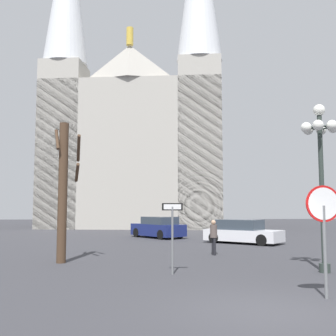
{
  "coord_description": "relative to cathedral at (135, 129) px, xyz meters",
  "views": [
    {
      "loc": [
        -2.65,
        -8.5,
        2.19
      ],
      "look_at": [
        -0.99,
        17.77,
        4.68
      ],
      "focal_mm": 43.24,
      "sensor_mm": 36.0,
      "label": 1
    }
  ],
  "objects": [
    {
      "name": "pedestrian_walking",
      "position": [
        4.02,
        -24.64,
        -9.53
      ],
      "size": [
        0.32,
        0.32,
        1.57
      ],
      "color": "black",
      "rests_on": "ground"
    },
    {
      "name": "parked_car_far_navy",
      "position": [
        1.92,
        -14.46,
        -9.78
      ],
      "size": [
        3.85,
        4.35,
        1.46
      ],
      "color": "navy",
      "rests_on": "ground"
    },
    {
      "name": "street_lamp",
      "position": [
        6.84,
        -29.6,
        -6.46
      ],
      "size": [
        1.31,
        1.18,
        5.67
      ],
      "color": "#2D3833",
      "rests_on": "ground"
    },
    {
      "name": "cathedral",
      "position": [
        0.0,
        0.0,
        0.0
      ],
      "size": [
        19.47,
        14.54,
        35.13
      ],
      "color": "#ADA89E",
      "rests_on": "ground"
    },
    {
      "name": "parked_car_near_white",
      "position": [
        6.72,
        -19.02,
        -9.81
      ],
      "size": [
        4.58,
        4.24,
        1.4
      ],
      "color": "silver",
      "rests_on": "ground"
    },
    {
      "name": "bare_tree",
      "position": [
        -2.3,
        -26.73,
        -7.61
      ],
      "size": [
        1.15,
        1.23,
        5.49
      ],
      "color": "#473323",
      "rests_on": "ground"
    },
    {
      "name": "ground_plane",
      "position": [
        3.45,
        -34.35,
        -10.47
      ],
      "size": [
        120.0,
        120.0,
        0.0
      ],
      "primitive_type": "plane",
      "color": "#38383D"
    },
    {
      "name": "one_way_arrow_sign",
      "position": [
        1.78,
        -29.67,
        -9.01
      ],
      "size": [
        0.68,
        0.08,
        2.28
      ],
      "color": "slate",
      "rests_on": "ground"
    },
    {
      "name": "stop_sign",
      "position": [
        5.18,
        -33.29,
        -8.56
      ],
      "size": [
        0.89,
        0.11,
        2.69
      ],
      "color": "slate",
      "rests_on": "ground"
    }
  ]
}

